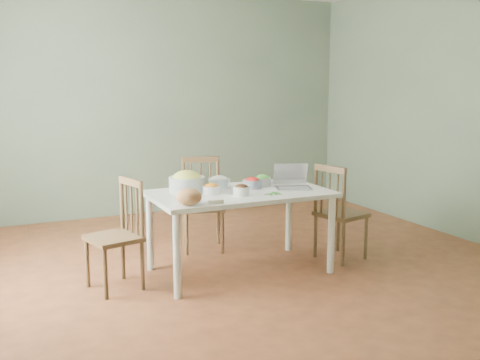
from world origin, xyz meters
name	(u,v)px	position (x,y,z in m)	size (l,w,h in m)	color
floor	(245,270)	(0.00, 0.00, 0.00)	(5.00, 5.00, 0.00)	#512B18
wall_back	(158,104)	(0.00, 2.50, 1.35)	(5.00, 0.00, 2.70)	slate
wall_right	(467,109)	(2.50, 0.00, 1.35)	(0.00, 5.00, 2.70)	slate
dining_table	(240,232)	(-0.05, 0.00, 0.35)	(1.50, 0.85, 0.70)	white
chair_far	(203,205)	(-0.11, 0.73, 0.45)	(0.40, 0.38, 0.90)	#3F2B18
chair_left	(113,235)	(-1.13, 0.04, 0.44)	(0.39, 0.37, 0.87)	#3F2B18
chair_right	(341,212)	(0.95, -0.06, 0.44)	(0.39, 0.37, 0.89)	#3F2B18
bread_boule	(189,197)	(-0.62, -0.31, 0.77)	(0.20, 0.20, 0.13)	#A66C3E
butter_stick	(216,202)	(-0.42, -0.36, 0.72)	(0.11, 0.03, 0.03)	beige
bowl_squash	(187,182)	(-0.46, 0.17, 0.79)	(0.31, 0.31, 0.18)	gold
bowl_carrot	(211,189)	(-0.31, 0.02, 0.75)	(0.15, 0.15, 0.09)	orange
bowl_onion	(219,182)	(-0.13, 0.25, 0.76)	(0.19, 0.19, 0.10)	silver
bowl_mushroom	(242,190)	(-0.11, -0.15, 0.75)	(0.14, 0.14, 0.09)	black
bowl_redpep	(252,183)	(0.11, 0.09, 0.75)	(0.16, 0.16, 0.10)	red
bowl_broccoli	(262,180)	(0.25, 0.17, 0.75)	(0.15, 0.15, 0.10)	#156914
flatbread	(253,182)	(0.23, 0.32, 0.71)	(0.19, 0.19, 0.02)	#E5C97E
basil_bunch	(272,193)	(0.14, -0.21, 0.71)	(0.18, 0.18, 0.02)	#267411
laptop	(293,177)	(0.43, -0.08, 0.81)	(0.30, 0.28, 0.20)	silver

